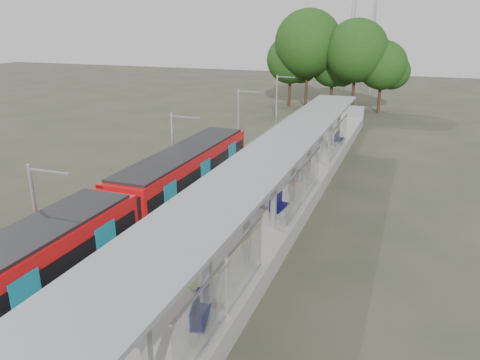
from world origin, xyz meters
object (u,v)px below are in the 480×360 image
Objects in this scene: train at (117,219)px; litter_bin at (300,176)px; bench_mid at (278,206)px; info_pillar_near at (193,269)px; bench_far at (338,138)px; bench_near at (198,314)px; info_pillar_far at (258,191)px.

train is 12.82m from litter_bin.
info_pillar_near is (-1.12, -8.01, 0.22)m from bench_mid.
train is 5.87m from info_pillar_near.
litter_bin is (-0.24, 5.90, -0.19)m from bench_mid.
bench_near is at bearing -86.83° from bench_far.
bench_mid is at bearing 40.15° from train.
train is at bearing 128.45° from info_pillar_near.
bench_mid is 16.34m from bench_far.
info_pillar_far reaches higher than bench_near.
train reaches higher than info_pillar_far.
info_pillar_near is 9.13m from info_pillar_far.
info_pillar_far is at bearing 82.82° from bench_near.
info_pillar_far is at bearing -104.40° from litter_bin.
bench_mid is at bearing 75.60° from bench_near.
info_pillar_far is (-1.66, 11.42, 0.28)m from bench_near.
bench_far is (0.36, 26.63, 0.01)m from bench_near.
train reaches higher than bench_near.
info_pillar_near reaches higher than bench_mid.
bench_near is 10.31m from bench_mid.
info_pillar_near reaches higher than bench_far.
bench_far is at bearing 73.76° from bench_near.
litter_bin is at bearing 76.06° from bench_near.
info_pillar_near is 13.95m from litter_bin.
info_pillar_far reaches higher than bench_mid.
train is at bearing -132.07° from info_pillar_far.
train is 8.31m from bench_mid.
bench_far is (6.89, 21.68, -0.46)m from train.
info_pillar_near is at bearing -91.82° from bench_mid.
bench_far is (0.55, 16.33, -0.01)m from bench_mid.
bench_near is 2.09× the size of litter_bin.
bench_near is 2.66m from info_pillar_near.
info_pillar_near reaches higher than litter_bin.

